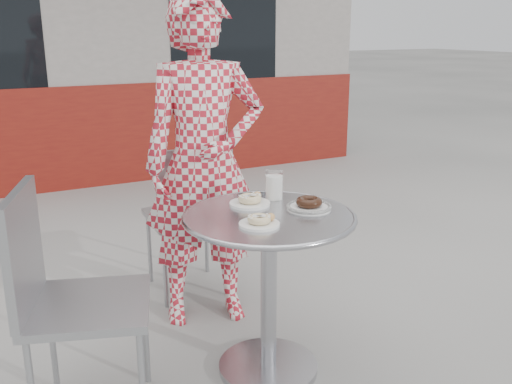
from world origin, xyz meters
name	(u,v)px	position (x,y,z in m)	size (l,w,h in m)	color
ground	(272,370)	(0.00, 0.00, 0.00)	(60.00, 60.00, 0.00)	#9C9A94
storefront	(55,31)	(0.00, 5.56, 1.49)	(6.02, 4.55, 3.00)	gray
bistro_table	(269,255)	(-0.01, 0.02, 0.58)	(0.76, 0.76, 0.76)	silver
chair_far	(188,246)	(-0.04, 0.99, 0.28)	(0.46, 0.46, 0.91)	#9A9DA2
chair_left	(89,350)	(-0.80, 0.06, 0.30)	(0.59, 0.58, 0.97)	#9A9DA2
seated_person	(204,163)	(-0.06, 0.64, 0.86)	(0.63, 0.41, 1.72)	#AA1A28
plate_far	(250,201)	(-0.02, 0.18, 0.78)	(0.18, 0.18, 0.05)	white
plate_near	(260,221)	(-0.11, -0.09, 0.78)	(0.17, 0.17, 0.04)	white
plate_checker	(309,205)	(0.18, 0.00, 0.78)	(0.20, 0.20, 0.05)	white
milk_cup	(274,186)	(0.12, 0.21, 0.83)	(0.09, 0.09, 0.13)	white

